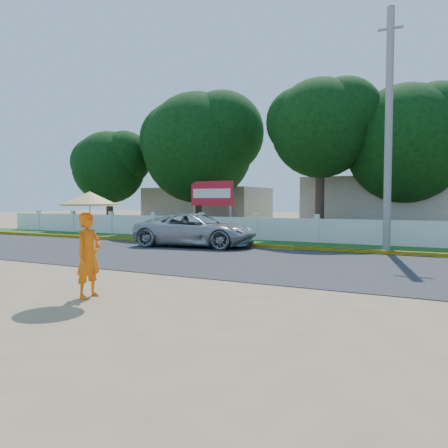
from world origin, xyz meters
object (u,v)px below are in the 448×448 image
Objects in this scene: billboard at (212,196)px; vehicle at (196,230)px; utility_pole at (389,130)px; monk_with_parasol at (89,229)px.

vehicle is at bearing -68.46° from billboard.
monk_with_parasol is at bearing -110.76° from utility_pole.
monk_with_parasol is (-4.22, -11.14, -3.18)m from utility_pole.
billboard is (-4.95, 14.07, 0.78)m from monk_with_parasol.
utility_pole is 1.82× the size of vehicle.
vehicle is 2.39× the size of monk_with_parasol.
monk_with_parasol is at bearing -70.62° from billboard.
monk_with_parasol is 0.71× the size of billboard.
monk_with_parasol is at bearing -170.08° from vehicle.
monk_with_parasol is 14.94m from billboard.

